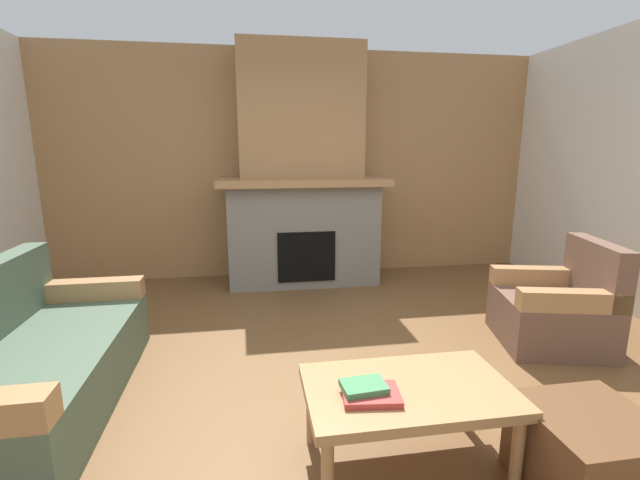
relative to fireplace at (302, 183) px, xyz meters
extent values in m
plane|color=brown|center=(0.00, -2.62, -1.16)|extent=(9.00, 9.00, 0.00)
cube|color=#A87A4C|center=(0.00, 0.38, 0.19)|extent=(6.00, 0.12, 2.70)
cube|color=gray|center=(0.00, -0.03, -0.59)|extent=(1.70, 0.70, 1.15)
cube|color=black|center=(0.00, -0.36, -0.78)|extent=(0.64, 0.08, 0.56)
cube|color=#A87A4C|center=(0.00, -0.08, 0.03)|extent=(1.90, 0.82, 0.08)
cube|color=#A87A4C|center=(0.00, 0.07, 0.80)|extent=(1.40, 0.50, 1.47)
cube|color=#4C604C|center=(-1.87, -2.34, -0.96)|extent=(0.86, 1.81, 0.40)
cube|color=#A87A4C|center=(-1.88, -1.52, -0.69)|extent=(0.84, 0.17, 0.15)
cube|color=brown|center=(1.76, -2.04, -0.96)|extent=(0.92, 0.92, 0.40)
cube|color=brown|center=(2.06, -2.11, -0.54)|extent=(0.32, 0.77, 0.45)
cube|color=#A87A4C|center=(1.83, -1.74, -0.69)|extent=(0.77, 0.32, 0.15)
cube|color=#A87A4C|center=(1.69, -2.34, -0.69)|extent=(0.77, 0.32, 0.15)
cube|color=#A87A4C|center=(0.13, -3.17, -0.76)|extent=(1.00, 0.60, 0.05)
cylinder|color=#A87A4C|center=(-0.31, -3.41, -0.97)|extent=(0.06, 0.06, 0.38)
cylinder|color=#A87A4C|center=(0.57, -3.41, -0.97)|extent=(0.06, 0.06, 0.38)
cylinder|color=#A87A4C|center=(-0.31, -2.93, -0.97)|extent=(0.06, 0.06, 0.38)
cylinder|color=#A87A4C|center=(0.57, -2.93, -0.97)|extent=(0.06, 0.06, 0.38)
cube|color=brown|center=(0.87, -3.48, -0.96)|extent=(0.52, 0.52, 0.40)
cube|color=#B23833|center=(-0.07, -3.23, -0.72)|extent=(0.28, 0.23, 0.03)
cube|color=#3D7F4C|center=(-0.10, -3.21, -0.69)|extent=(0.21, 0.16, 0.03)
camera|label=1|loc=(-0.59, -4.95, 0.39)|focal=24.01mm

